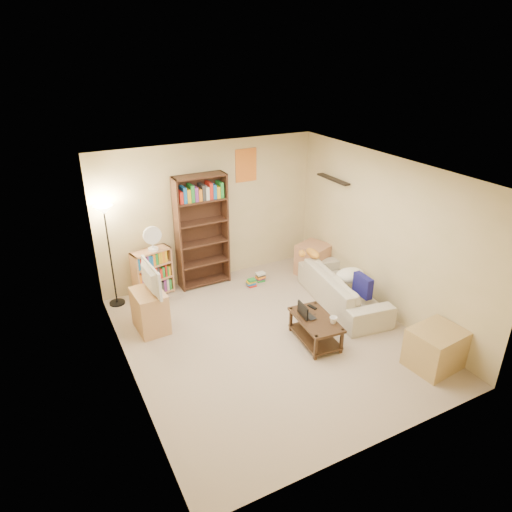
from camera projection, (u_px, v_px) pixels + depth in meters
name	position (u px, v px, depth m)	size (l,w,h in m)	color
room	(272.00, 237.00, 6.06)	(4.50, 4.54, 2.52)	tan
sofa	(343.00, 289.00, 7.53)	(1.02, 2.02, 0.56)	beige
navy_pillow	(363.00, 285.00, 7.09)	(0.37, 0.11, 0.33)	navy
cream_blanket	(350.00, 275.00, 7.53)	(0.52, 0.37, 0.22)	white
tabby_cat	(311.00, 253.00, 7.94)	(0.45, 0.21, 0.15)	orange
coffee_table	(315.00, 327.00, 6.58)	(0.56, 0.91, 0.39)	#3B2716
laptop	(310.00, 315.00, 6.59)	(0.20, 0.30, 0.02)	black
laptop_screen	(303.00, 310.00, 6.51)	(0.01, 0.29, 0.19)	white
mug	(333.00, 320.00, 6.39)	(0.14, 0.14, 0.10)	white
tv_remote	(312.00, 307.00, 6.79)	(0.05, 0.15, 0.02)	black
tv_stand	(150.00, 311.00, 6.84)	(0.43, 0.60, 0.64)	tan
television	(146.00, 279.00, 6.61)	(0.14, 0.76, 0.44)	black
tall_bookshelf	(202.00, 229.00, 7.85)	(0.91, 0.31, 2.01)	#482A1B
short_bookshelf	(153.00, 273.00, 7.74)	(0.70, 0.41, 0.85)	tan
desk_fan	(152.00, 238.00, 7.44)	(0.30, 0.17, 0.43)	white
floor_lamp	(106.00, 227.00, 7.07)	(0.29, 0.29, 1.72)	black
side_table	(313.00, 260.00, 8.51)	(0.52, 0.52, 0.59)	tan
end_cabinet	(435.00, 348.00, 6.06)	(0.67, 0.56, 0.56)	tan
book_stacks	(256.00, 280.00, 8.26)	(0.40, 0.23, 0.17)	red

